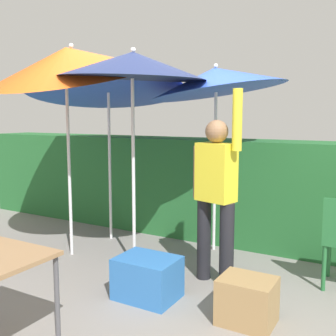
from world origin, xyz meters
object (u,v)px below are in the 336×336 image
at_px(umbrella_rainbow, 69,62).
at_px(umbrella_navy, 133,66).
at_px(umbrella_yellow, 216,80).
at_px(cooler_box, 147,278).
at_px(person_vendor, 216,189).
at_px(crate_cardboard, 247,301).
at_px(umbrella_orange, 106,78).

relative_size(umbrella_rainbow, umbrella_navy, 1.13).
xyz_separation_m(umbrella_yellow, cooler_box, (-0.00, -1.50, -1.86)).
relative_size(umbrella_navy, person_vendor, 1.24).
bearing_deg(crate_cardboard, person_vendor, 131.40).
bearing_deg(umbrella_navy, umbrella_yellow, 59.92).
distance_m(umbrella_yellow, cooler_box, 2.39).
bearing_deg(cooler_box, crate_cardboard, 1.15).
bearing_deg(person_vendor, umbrella_orange, 161.42).
bearing_deg(umbrella_rainbow, umbrella_yellow, 35.60).
distance_m(umbrella_orange, person_vendor, 2.23).
bearing_deg(umbrella_navy, crate_cardboard, -20.95).
distance_m(cooler_box, crate_cardboard, 0.92).
height_order(umbrella_orange, umbrella_navy, umbrella_orange).
bearing_deg(umbrella_navy, umbrella_orange, 143.25).
xyz_separation_m(umbrella_rainbow, umbrella_orange, (-0.04, 0.71, -0.12)).
bearing_deg(person_vendor, cooler_box, -121.93).
relative_size(umbrella_rainbow, cooler_box, 4.89).
bearing_deg(umbrella_yellow, umbrella_rainbow, -144.40).
relative_size(umbrella_orange, umbrella_navy, 1.09).
xyz_separation_m(umbrella_orange, umbrella_yellow, (1.41, 0.27, -0.06)).
bearing_deg(person_vendor, umbrella_yellow, 113.94).
bearing_deg(person_vendor, umbrella_navy, -176.95).
bearing_deg(umbrella_orange, umbrella_navy, -36.75).
xyz_separation_m(umbrella_rainbow, umbrella_yellow, (1.36, 0.98, -0.18)).
bearing_deg(umbrella_orange, umbrella_rainbow, -86.43).
distance_m(umbrella_orange, umbrella_yellow, 1.43).
height_order(umbrella_orange, crate_cardboard, umbrella_orange).
distance_m(umbrella_navy, crate_cardboard, 2.51).
distance_m(umbrella_rainbow, umbrella_yellow, 1.69).
relative_size(umbrella_navy, cooler_box, 4.34).
bearing_deg(cooler_box, person_vendor, 58.07).
xyz_separation_m(umbrella_orange, person_vendor, (1.79, -0.60, -1.18)).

